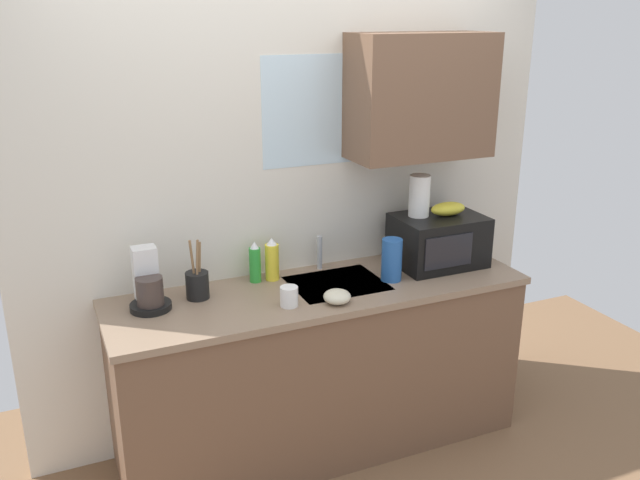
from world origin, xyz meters
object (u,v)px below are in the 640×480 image
dish_soap_bottle_green (255,263)px  cereal_canister (392,260)px  utensil_crock (197,284)px  dish_soap_bottle_yellow (272,260)px  banana_bunch (448,209)px  mug_white (289,296)px  small_bowl (338,297)px  coffee_maker (148,286)px  paper_towel_roll (419,196)px  microwave (438,240)px

dish_soap_bottle_green → cereal_canister: size_ratio=0.98×
dish_soap_bottle_green → utensil_crock: size_ratio=0.72×
dish_soap_bottle_yellow → utensil_crock: size_ratio=0.75×
banana_bunch → dish_soap_bottle_green: bearing=171.3°
banana_bunch → mug_white: size_ratio=2.11×
small_bowl → coffee_maker: bearing=159.3°
banana_bunch → paper_towel_roll: paper_towel_roll is taller
mug_white → dish_soap_bottle_green: bearing=98.0°
paper_towel_roll → dish_soap_bottle_yellow: size_ratio=0.99×
cereal_canister → utensil_crock: 0.97m
cereal_canister → dish_soap_bottle_yellow: bearing=155.6°
microwave → paper_towel_roll: size_ratio=2.09×
small_bowl → utensil_crock: bearing=151.4°
banana_bunch → microwave: bearing=-178.2°
paper_towel_roll → dish_soap_bottle_green: (-0.88, 0.11, -0.28)m
mug_white → utensil_crock: size_ratio=0.32×
cereal_canister → mug_white: (-0.59, -0.09, -0.06)m
coffee_maker → cereal_canister: bearing=-7.6°
mug_white → utensil_crock: 0.45m
microwave → mug_white: bearing=-168.6°
banana_bunch → dish_soap_bottle_green: size_ratio=0.94×
mug_white → utensil_crock: utensil_crock is taller
mug_white → small_bowl: bearing=-15.3°
dish_soap_bottle_green → utensil_crock: (-0.32, -0.09, -0.03)m
cereal_canister → mug_white: bearing=-171.3°
banana_bunch → cereal_canister: 0.45m
coffee_maker → dish_soap_bottle_yellow: bearing=8.2°
paper_towel_roll → cereal_canister: paper_towel_roll is taller
coffee_maker → dish_soap_bottle_green: coffee_maker is taller
banana_bunch → coffee_maker: (-1.58, 0.06, -0.20)m
small_bowl → dish_soap_bottle_green: bearing=123.4°
coffee_maker → small_bowl: (0.82, -0.31, -0.07)m
dish_soap_bottle_yellow → utensil_crock: (-0.41, -0.08, -0.03)m
cereal_canister → small_bowl: bearing=-158.0°
banana_bunch → utensil_crock: banana_bunch is taller
paper_towel_roll → microwave: bearing=-27.4°
dish_soap_bottle_yellow → small_bowl: (0.18, -0.40, -0.07)m
utensil_crock → dish_soap_bottle_green: bearing=15.4°
coffee_maker → dish_soap_bottle_yellow: coffee_maker is taller
microwave → dish_soap_bottle_green: size_ratio=2.16×
dish_soap_bottle_yellow → mug_white: size_ratio=2.34×
dish_soap_bottle_yellow → cereal_canister: (0.55, -0.25, 0.00)m
banana_bunch → small_bowl: 0.85m
microwave → banana_bunch: banana_bunch is taller
cereal_canister → utensil_crock: (-0.96, 0.17, -0.04)m
utensil_crock → coffee_maker: bearing=-177.2°
coffee_maker → dish_soap_bottle_green: 0.56m
dish_soap_bottle_green → mug_white: bearing=-82.0°
banana_bunch → small_bowl: banana_bunch is taller
paper_towel_roll → cereal_canister: size_ratio=1.01×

